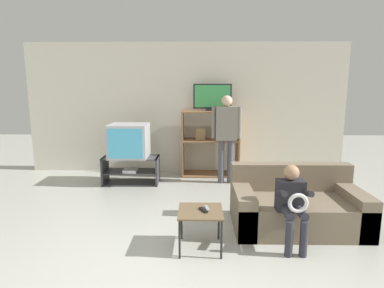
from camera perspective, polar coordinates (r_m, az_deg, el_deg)
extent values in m
cube|color=silver|center=(6.54, -1.05, 6.35)|extent=(6.40, 0.06, 2.60)
cube|color=#38383D|center=(6.00, -10.66, -6.76)|extent=(0.99, 0.44, 0.02)
cube|color=#38383D|center=(5.94, -10.73, -4.79)|extent=(0.96, 0.44, 0.02)
cube|color=#38383D|center=(5.88, -10.81, -2.32)|extent=(0.99, 0.44, 0.02)
cube|color=#38383D|center=(6.05, -15.22, -4.46)|extent=(0.03, 0.44, 0.49)
cube|color=#38383D|center=(5.86, -6.11, -4.64)|extent=(0.03, 0.44, 0.49)
cube|color=silver|center=(5.88, -10.85, -4.61)|extent=(0.24, 0.28, 0.05)
cube|color=#B2B2B7|center=(5.82, -11.13, 0.60)|extent=(0.67, 0.62, 0.59)
cube|color=#4CB7E0|center=(5.52, -11.80, 0.05)|extent=(0.59, 0.01, 0.51)
cube|color=#8E6642|center=(6.31, -1.64, 0.15)|extent=(0.03, 0.49, 1.28)
cube|color=#8E6642|center=(6.35, 8.13, 0.12)|extent=(0.03, 0.49, 1.28)
cube|color=#8E6642|center=(6.44, 3.20, -5.33)|extent=(1.05, 0.49, 0.03)
cube|color=#8E6642|center=(6.29, 3.27, 0.71)|extent=(1.05, 0.49, 0.03)
cube|color=#8E6642|center=(6.22, 3.32, 5.79)|extent=(1.05, 0.49, 0.03)
cube|color=#9E7A4C|center=(6.20, 1.51, 1.75)|extent=(0.18, 0.04, 0.22)
cube|color=black|center=(6.25, 3.62, 6.14)|extent=(0.26, 0.20, 0.04)
cube|color=black|center=(6.23, 3.65, 8.48)|extent=(0.73, 0.04, 0.47)
cube|color=#3FA559|center=(6.21, 3.65, 8.47)|extent=(0.68, 0.01, 0.42)
cube|color=brown|center=(3.51, 1.51, -11.87)|extent=(0.48, 0.48, 0.02)
cylinder|color=black|center=(3.41, -2.22, -16.60)|extent=(0.02, 0.02, 0.42)
cylinder|color=black|center=(3.41, 5.27, -16.60)|extent=(0.02, 0.02, 0.42)
cylinder|color=black|center=(3.80, -1.85, -13.68)|extent=(0.02, 0.02, 0.42)
cylinder|color=black|center=(3.80, 4.78, -13.69)|extent=(0.02, 0.02, 0.42)
cube|color=black|center=(3.49, 2.03, -11.65)|extent=(0.10, 0.14, 0.02)
cube|color=gray|center=(3.54, 2.69, -11.35)|extent=(0.06, 0.15, 0.02)
cube|color=#756651|center=(4.28, 18.12, -11.59)|extent=(1.57, 0.90, 0.38)
cube|color=#756651|center=(4.48, 17.08, -5.54)|extent=(1.57, 0.20, 0.36)
cube|color=#756651|center=(4.12, 8.99, -11.19)|extent=(0.22, 0.90, 0.50)
cube|color=#756651|center=(4.50, 26.52, -10.27)|extent=(0.22, 0.90, 0.50)
cylinder|color=#4C4C56|center=(5.85, 5.22, -3.10)|extent=(0.11, 0.11, 0.80)
cylinder|color=#4C4C56|center=(5.87, 6.82, -3.10)|extent=(0.11, 0.11, 0.80)
cube|color=gray|center=(5.74, 6.15, 3.68)|extent=(0.38, 0.20, 0.60)
cylinder|color=gray|center=(5.72, 3.87, 3.85)|extent=(0.08, 0.08, 0.57)
cylinder|color=gray|center=(5.76, 8.42, 3.80)|extent=(0.08, 0.08, 0.57)
sphere|color=beige|center=(5.71, 6.23, 7.62)|extent=(0.19, 0.19, 0.19)
cylinder|color=#2D2D38|center=(3.60, 16.87, -15.85)|extent=(0.08, 0.08, 0.38)
cylinder|color=#2D2D38|center=(3.64, 19.23, -15.66)|extent=(0.08, 0.08, 0.38)
cylinder|color=#2D2D38|center=(3.64, 16.42, -11.46)|extent=(0.09, 0.30, 0.09)
cylinder|color=#2D2D38|center=(3.68, 18.72, -11.34)|extent=(0.09, 0.30, 0.09)
cube|color=#232328|center=(3.75, 17.04, -8.72)|extent=(0.30, 0.17, 0.35)
cylinder|color=#232328|center=(3.57, 15.56, -8.39)|extent=(0.06, 0.31, 0.14)
cylinder|color=#232328|center=(3.65, 19.70, -8.22)|extent=(0.06, 0.31, 0.14)
sphere|color=#A37A5B|center=(3.67, 17.25, -4.87)|extent=(0.17, 0.17, 0.17)
torus|color=silver|center=(3.48, 18.34, -9.94)|extent=(0.21, 0.04, 0.21)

